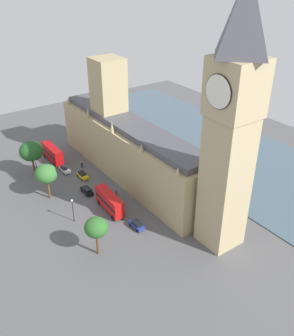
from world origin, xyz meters
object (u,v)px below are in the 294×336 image
Objects in this scene: car_black_kerbside at (87,190)px; pedestrian_trailing at (82,165)px; pedestrian_near_tower at (81,164)px; car_white_far_end at (65,169)px; street_lamp_slot_13 at (72,206)px; plane_tree_slot_11 at (46,174)px; clock_tower at (232,120)px; double_decker_bus_opposite_hall at (110,201)px; street_lamp_slot_12 at (36,166)px; plane_tree_slot_10 at (96,228)px; plane_tree_by_river_gate at (31,151)px; car_blue_under_trees at (137,225)px; parliament_building at (127,144)px; car_yellow_cab_midblock at (83,175)px; pedestrian_leading at (116,192)px; double_decker_bus_corner at (52,153)px.

car_black_kerbside is 14.59m from pedestrian_trailing.
car_white_far_end is at bearing -112.76° from pedestrian_near_tower.
street_lamp_slot_13 is (8.03, 23.05, 3.40)m from car_white_far_end.
car_black_kerbside is 0.74× the size of street_lamp_slot_13.
plane_tree_slot_11 reaches higher than car_white_far_end.
clock_tower is 48.87m from plane_tree_slot_11.
double_decker_bus_opposite_hall is 1.73× the size of street_lamp_slot_13.
plane_tree_slot_10 is at bearing 88.73° from street_lamp_slot_12.
plane_tree_slot_11 is at bearing 157.75° from car_black_kerbside.
car_black_kerbside is 16.61m from street_lamp_slot_12.
plane_tree_by_river_gate is at bearing -91.39° from plane_tree_slot_10.
street_lamp_slot_13 is (13.31, 23.32, 3.55)m from pedestrian_near_tower.
clock_tower reaches higher than car_blue_under_trees.
plane_tree_slot_10 is 1.46× the size of street_lamp_slot_13.
car_white_far_end is 5.34m from pedestrian_trailing.
parliament_building is 15.39m from car_yellow_cab_midblock.
double_decker_bus_opposite_hall is at bearing -59.18° from clock_tower.
car_white_far_end is 19.96m from pedestrian_leading.
car_yellow_cab_midblock is at bearing -159.80° from plane_tree_slot_11.
street_lamp_slot_12 is (22.93, -47.59, -23.81)m from clock_tower.
plane_tree_slot_10 is (23.52, 25.21, -2.28)m from parliament_building.
double_decker_bus_corner is at bearing -104.26° from street_lamp_slot_13.
plane_tree_slot_11 is (23.67, -0.56, -1.94)m from parliament_building.
car_yellow_cab_midblock reaches higher than pedestrian_near_tower.
plane_tree_slot_10 is at bearing -25.49° from clock_tower.
plane_tree_slot_11 is at bearing 63.84° from double_decker_bus_corner.
street_lamp_slot_13 reaches higher than car_white_far_end.
double_decker_bus_opposite_hall is at bearing 173.16° from street_lamp_slot_13.
plane_tree_by_river_gate is (13.71, -22.19, 6.87)m from pedestrian_leading.
street_lamp_slot_12 reaches higher than street_lamp_slot_13.
plane_tree_by_river_gate reaches higher than street_lamp_slot_12.
car_black_kerbside reaches higher than pedestrian_trailing.
car_yellow_cab_midblock is at bearing 149.51° from street_lamp_slot_12.
street_lamp_slot_13 is at bearing 74.83° from double_decker_bus_corner.
car_white_far_end is 1.04× the size of car_blue_under_trees.
clock_tower is 33.07× the size of pedestrian_trailing.
car_white_far_end is at bearing 178.98° from street_lamp_slot_12.
car_blue_under_trees is at bearing 107.32° from street_lamp_slot_12.
car_black_kerbside is 1.05× the size of car_blue_under_trees.
plane_tree_slot_11 reaches higher than pedestrian_near_tower.
double_decker_bus_opposite_hall is at bearing -129.37° from plane_tree_slot_10.
car_white_far_end is (-0.05, 8.35, -1.75)m from double_decker_bus_corner.
car_yellow_cab_midblock is at bearing -47.88° from pedestrian_near_tower.
plane_tree_by_river_gate is 1.09× the size of plane_tree_slot_11.
plane_tree_slot_11 is (1.10, 13.49, -0.51)m from plane_tree_by_river_gate.
clock_tower is 45.65m from car_black_kerbside.
parliament_building is 20.13m from car_white_far_end.
plane_tree_slot_11 reaches higher than plane_tree_slot_10.
clock_tower is 63.18m from double_decker_bus_corner.
pedestrian_leading is at bearing 125.84° from street_lamp_slot_12.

